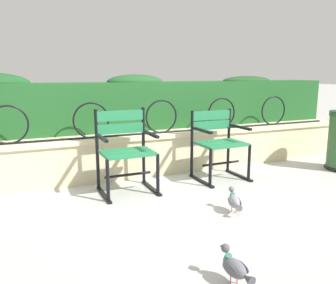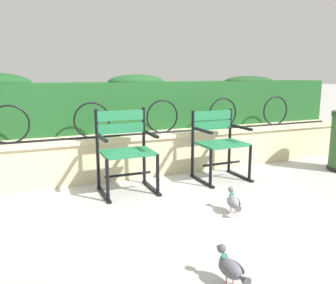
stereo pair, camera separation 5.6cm
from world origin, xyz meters
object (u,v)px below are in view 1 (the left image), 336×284
(park_chair_left, at_px, (125,149))
(pigeon_near_chairs, at_px, (234,201))
(park_chair_right, at_px, (218,141))
(pigeon_far_side, at_px, (235,267))

(park_chair_left, relative_size, pigeon_near_chairs, 3.10)
(park_chair_right, relative_size, pigeon_near_chairs, 2.88)
(park_chair_left, xyz_separation_m, pigeon_far_side, (0.11, -1.93, -0.36))
(park_chair_right, distance_m, pigeon_far_side, 2.24)
(pigeon_near_chairs, xyz_separation_m, pigeon_far_side, (-0.63, -0.94, 0.00))
(park_chair_left, bearing_deg, pigeon_far_side, -86.84)
(park_chair_right, bearing_deg, pigeon_near_chairs, -113.16)
(park_chair_left, height_order, pigeon_far_side, park_chair_left)
(pigeon_near_chairs, bearing_deg, pigeon_far_side, -123.84)
(park_chair_right, distance_m, pigeon_near_chairs, 1.15)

